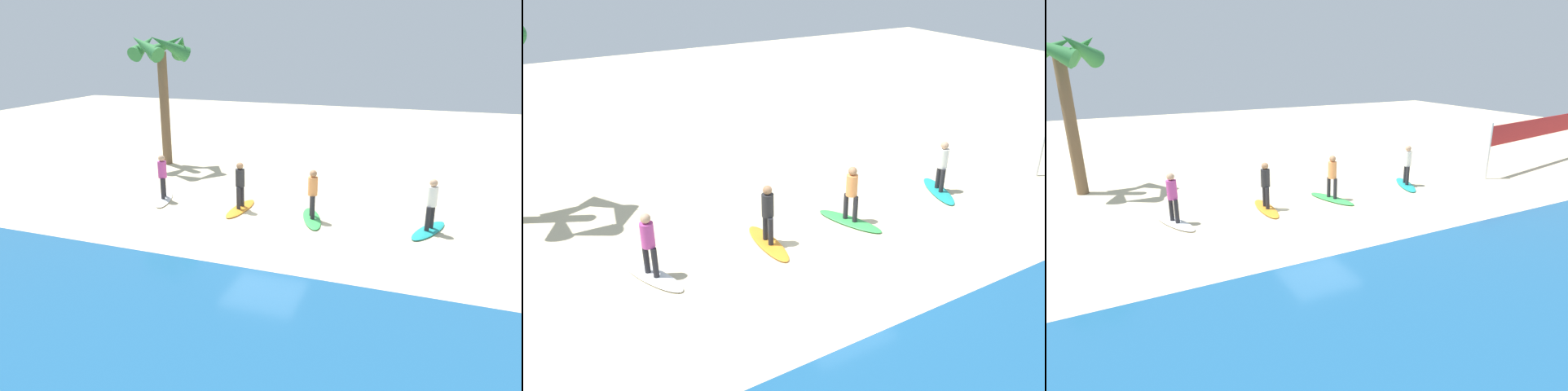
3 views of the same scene
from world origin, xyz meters
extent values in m
plane|color=beige|center=(0.00, 0.00, 0.00)|extent=(60.00, 60.00, 0.00)
ellipsoid|color=teal|center=(-4.97, -1.40, 0.04)|extent=(1.32, 2.15, 0.09)
cylinder|color=#232328|center=(-4.91, -1.26, 0.48)|extent=(0.14, 0.14, 0.78)
cylinder|color=#232328|center=(-5.03, -1.55, 0.48)|extent=(0.14, 0.14, 0.78)
cylinder|color=white|center=(-4.97, -1.40, 1.18)|extent=(0.32, 0.32, 0.62)
sphere|color=tan|center=(-4.97, -1.40, 1.61)|extent=(0.24, 0.24, 0.24)
ellipsoid|color=green|center=(-1.24, -1.21, 0.04)|extent=(1.23, 2.17, 0.09)
cylinder|color=#232328|center=(-1.30, -1.06, 0.48)|extent=(0.14, 0.14, 0.78)
cylinder|color=#232328|center=(-1.19, -1.36, 0.48)|extent=(0.14, 0.14, 0.78)
cylinder|color=#E58C4C|center=(-1.24, -1.21, 1.18)|extent=(0.32, 0.32, 0.62)
sphere|color=#9E704C|center=(-1.24, -1.21, 1.61)|extent=(0.24, 0.24, 0.24)
ellipsoid|color=orange|center=(1.39, -1.32, 0.04)|extent=(0.65, 2.12, 0.09)
cylinder|color=#232328|center=(1.39, -1.16, 0.48)|extent=(0.14, 0.14, 0.78)
cylinder|color=#232328|center=(1.38, -1.48, 0.48)|extent=(0.14, 0.14, 0.78)
cylinder|color=#262628|center=(1.39, -1.32, 1.18)|extent=(0.32, 0.32, 0.62)
sphere|color=#9E704C|center=(1.39, -1.32, 1.61)|extent=(0.24, 0.24, 0.24)
ellipsoid|color=white|center=(4.54, -1.40, 0.04)|extent=(1.29, 2.16, 0.09)
cylinder|color=#232328|center=(4.48, -1.25, 0.48)|extent=(0.14, 0.14, 0.78)
cylinder|color=#232328|center=(4.60, -1.55, 0.48)|extent=(0.14, 0.14, 0.78)
cylinder|color=#B74293|center=(4.54, -1.40, 1.18)|extent=(0.32, 0.32, 0.62)
sphere|color=tan|center=(4.54, -1.40, 1.61)|extent=(0.24, 0.24, 0.24)
cylinder|color=silver|center=(-8.87, -0.65, 1.25)|extent=(0.10, 0.10, 2.50)
cube|color=red|center=(-13.30, -1.42, 1.90)|extent=(8.87, 1.56, 0.90)
cylinder|color=brown|center=(7.25, -6.37, 2.62)|extent=(0.44, 0.44, 5.25)
cone|color=#2D7538|center=(7.53, -5.51, 5.50)|extent=(2.05, 1.26, 1.40)
cone|color=#2D7538|center=(6.53, -5.84, 5.50)|extent=(1.70, 1.97, 1.40)
cone|color=#2D7538|center=(6.53, -6.89, 5.50)|extent=(1.70, 1.97, 1.40)
cone|color=#2D7538|center=(7.53, -7.22, 5.50)|extent=(2.05, 1.26, 1.40)
camera|label=1|loc=(-4.78, 13.70, 5.81)|focal=33.32mm
camera|label=2|loc=(7.28, 9.45, 7.31)|focal=36.61mm
camera|label=3|loc=(6.38, 11.81, 5.19)|focal=28.71mm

